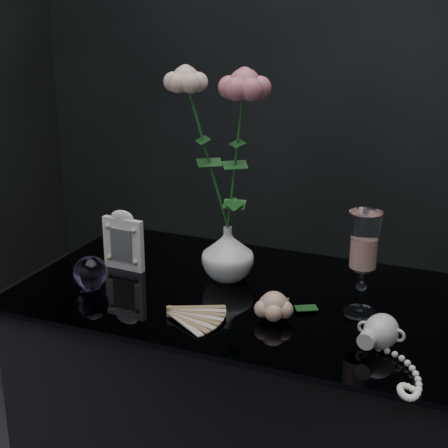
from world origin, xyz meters
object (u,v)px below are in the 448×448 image
at_px(wine_glass, 363,264).
at_px(paperweight, 90,273).
at_px(pearl_jar, 381,330).
at_px(picture_frame, 123,240).
at_px(vase, 228,253).
at_px(loose_rose, 274,306).

distance_m(wine_glass, paperweight, 0.61).
relative_size(wine_glass, pearl_jar, 0.94).
distance_m(wine_glass, picture_frame, 0.58).
xyz_separation_m(vase, picture_frame, (-0.25, -0.04, 0.01)).
height_order(vase, paperweight, vase).
xyz_separation_m(wine_glass, picture_frame, (-0.58, 0.02, -0.04)).
bearing_deg(paperweight, pearl_jar, -1.38).
bearing_deg(vase, paperweight, -146.93).
height_order(wine_glass, paperweight, wine_glass).
height_order(paperweight, loose_rose, paperweight).
distance_m(picture_frame, pearl_jar, 0.67).
bearing_deg(loose_rose, pearl_jar, -7.06).
bearing_deg(picture_frame, paperweight, -90.82).
xyz_separation_m(vase, paperweight, (-0.27, -0.17, -0.03)).
bearing_deg(wine_glass, vase, 168.58).
xyz_separation_m(picture_frame, loose_rose, (0.42, -0.12, -0.04)).
xyz_separation_m(vase, loose_rose, (0.17, -0.16, -0.03)).
relative_size(vase, pearl_jar, 0.53).
relative_size(wine_glass, loose_rose, 1.27).
bearing_deg(pearl_jar, paperweight, -174.39).
xyz_separation_m(picture_frame, paperweight, (-0.01, -0.13, -0.04)).
bearing_deg(pearl_jar, loose_rose, 179.25).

